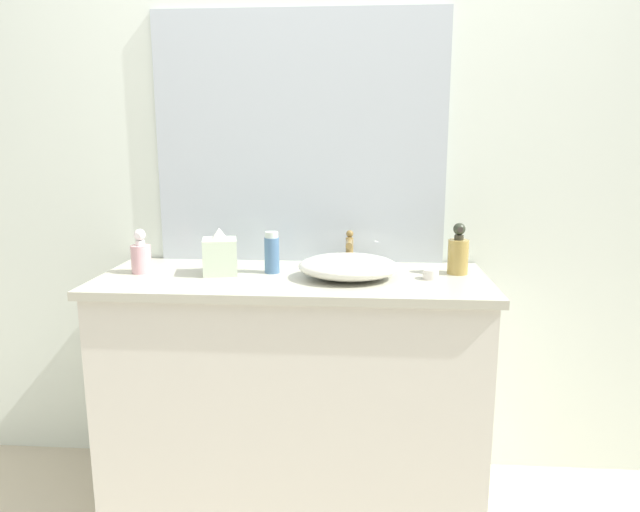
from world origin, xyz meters
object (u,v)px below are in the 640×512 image
lotion_bottle (141,255)px  tissue_box (220,254)px  sink_basin (348,267)px  perfume_bottle (272,253)px  soap_dispenser (458,253)px  candle_jar (431,274)px

lotion_bottle → tissue_box: size_ratio=0.96×
sink_basin → perfume_bottle: bearing=166.8°
tissue_box → soap_dispenser: bearing=4.3°
perfume_bottle → tissue_box: size_ratio=0.90×
perfume_bottle → sink_basin: bearing=-13.2°
perfume_bottle → soap_dispenser: bearing=2.9°
lotion_bottle → perfume_bottle: (0.48, 0.04, 0.01)m
sink_basin → lotion_bottle: (-0.77, 0.03, 0.02)m
soap_dispenser → candle_jar: (-0.11, -0.09, -0.06)m
soap_dispenser → lotion_bottle: (-1.17, -0.07, -0.01)m
soap_dispenser → perfume_bottle: bearing=-177.1°
sink_basin → candle_jar: sink_basin is taller
soap_dispenser → lotion_bottle: size_ratio=1.15×
lotion_bottle → candle_jar: lotion_bottle is taller
perfume_bottle → tissue_box: (-0.19, -0.03, -0.00)m
soap_dispenser → candle_jar: bearing=-140.1°
sink_basin → candle_jar: size_ratio=6.43×
perfume_bottle → candle_jar: perfume_bottle is taller
sink_basin → perfume_bottle: perfume_bottle is taller
candle_jar → tissue_box: bearing=178.2°
candle_jar → soap_dispenser: bearing=39.9°
sink_basin → tissue_box: (-0.47, 0.03, 0.03)m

